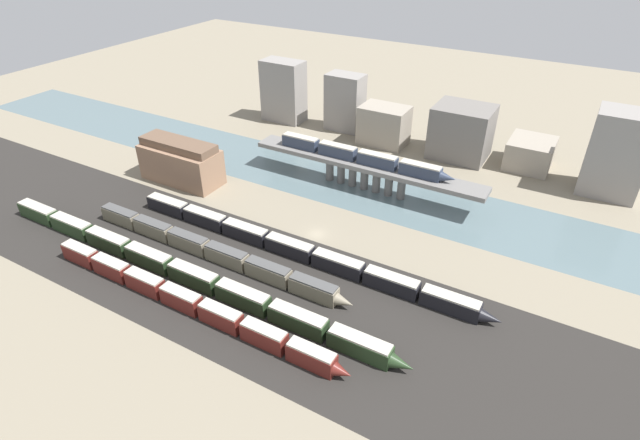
{
  "coord_description": "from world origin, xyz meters",
  "views": [
    {
      "loc": [
        52.28,
        -89.4,
        70.36
      ],
      "look_at": [
        0.0,
        1.7,
        3.28
      ],
      "focal_mm": 28.0,
      "sensor_mm": 36.0,
      "label": 1
    }
  ],
  "objects_px": {
    "train_on_bridge": "(362,156)",
    "train_yard_near": "(185,301)",
    "warehouse_building": "(181,162)",
    "train_yard_mid": "(176,269)",
    "train_yard_outer": "(295,250)",
    "train_yard_far": "(211,250)"
  },
  "relations": [
    {
      "from": "train_yard_near",
      "to": "warehouse_building",
      "type": "height_order",
      "value": "warehouse_building"
    },
    {
      "from": "train_yard_outer",
      "to": "warehouse_building",
      "type": "relative_size",
      "value": 3.84
    },
    {
      "from": "train_yard_mid",
      "to": "train_yard_far",
      "type": "height_order",
      "value": "train_yard_mid"
    },
    {
      "from": "train_on_bridge",
      "to": "train_yard_near",
      "type": "height_order",
      "value": "train_on_bridge"
    },
    {
      "from": "train_yard_mid",
      "to": "warehouse_building",
      "type": "height_order",
      "value": "warehouse_building"
    },
    {
      "from": "train_yard_near",
      "to": "train_yard_outer",
      "type": "height_order",
      "value": "train_yard_near"
    },
    {
      "from": "train_yard_near",
      "to": "train_yard_mid",
      "type": "height_order",
      "value": "train_yard_near"
    },
    {
      "from": "warehouse_building",
      "to": "train_yard_near",
      "type": "bearing_deg",
      "value": -46.65
    },
    {
      "from": "train_yard_outer",
      "to": "warehouse_building",
      "type": "height_order",
      "value": "warehouse_building"
    },
    {
      "from": "train_yard_far",
      "to": "train_yard_near",
      "type": "bearing_deg",
      "value": -67.03
    },
    {
      "from": "train_yard_far",
      "to": "train_yard_outer",
      "type": "bearing_deg",
      "value": 31.25
    },
    {
      "from": "train_yard_near",
      "to": "train_yard_mid",
      "type": "xyz_separation_m",
      "value": [
        -8.99,
        6.76,
        -0.06
      ]
    },
    {
      "from": "train_yard_near",
      "to": "warehouse_building",
      "type": "relative_size",
      "value": 3.05
    },
    {
      "from": "train_yard_far",
      "to": "train_on_bridge",
      "type": "bearing_deg",
      "value": 72.29
    },
    {
      "from": "train_yard_near",
      "to": "train_on_bridge",
      "type": "bearing_deg",
      "value": 82.49
    },
    {
      "from": "train_yard_far",
      "to": "warehouse_building",
      "type": "height_order",
      "value": "warehouse_building"
    },
    {
      "from": "train_on_bridge",
      "to": "train_yard_outer",
      "type": "bearing_deg",
      "value": -87.89
    },
    {
      "from": "train_on_bridge",
      "to": "train_yard_mid",
      "type": "bearing_deg",
      "value": -106.92
    },
    {
      "from": "train_on_bridge",
      "to": "train_yard_mid",
      "type": "height_order",
      "value": "train_on_bridge"
    },
    {
      "from": "train_yard_mid",
      "to": "train_on_bridge",
      "type": "bearing_deg",
      "value": 73.08
    },
    {
      "from": "train_on_bridge",
      "to": "train_yard_near",
      "type": "xyz_separation_m",
      "value": [
        -8.46,
        -64.11,
        -7.92
      ]
    },
    {
      "from": "train_yard_far",
      "to": "warehouse_building",
      "type": "bearing_deg",
      "value": 141.83
    }
  ]
}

